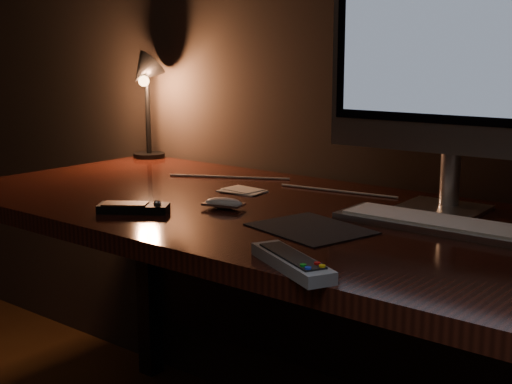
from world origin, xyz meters
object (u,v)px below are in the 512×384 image
Objects in this scene: desk_lamp at (145,86)px; mouse at (224,205)px; keyboard at (453,226)px; tv_remote at (292,262)px; desk at (282,254)px; media_remote at (134,208)px; monitor at (450,53)px.

mouse is at bearing -34.95° from desk_lamp.
keyboard is 2.29× the size of tv_remote.
desk is 0.44m from keyboard.
desk is 0.54m from tv_remote.
desk is 0.37m from media_remote.
mouse is 0.26× the size of desk_lamp.
mouse is at bearing 171.82° from tv_remote.
keyboard is at bearing -9.06° from media_remote.
tv_remote is at bearing -51.54° from desk.
desk is 0.21m from mouse.
media_remote reaches higher than tv_remote.
tv_remote is (0.38, -0.26, 0.00)m from mouse.
keyboard is 5.28× the size of mouse.
monitor is 0.58m from mouse.
desk is 0.84m from desk_lamp.
desk_lamp is at bearing 100.50° from media_remote.
mouse is at bearing -164.80° from keyboard.
mouse is 0.79m from desk_lamp.
keyboard is at bearing -61.20° from monitor.
desk is at bearing 178.33° from keyboard.
desk is 17.87× the size of mouse.
monitor is at bearing 120.51° from keyboard.
desk is 10.23× the size of media_remote.
desk_lamp is (-0.66, 0.38, 0.22)m from mouse.
mouse is 0.57× the size of media_remote.
desk is at bearing 23.49° from media_remote.
media_remote reaches higher than mouse.
keyboard is (0.09, -0.15, -0.33)m from monitor.
mouse is (-0.48, -0.14, -0.00)m from keyboard.
monitor is 0.64m from tv_remote.
desk_lamp is at bearing 167.18° from keyboard.
desk is 0.59m from monitor.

